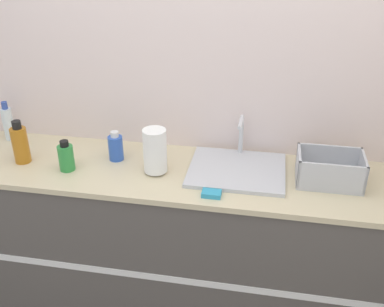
{
  "coord_description": "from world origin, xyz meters",
  "views": [
    {
      "loc": [
        0.5,
        -1.68,
        2.09
      ],
      "look_at": [
        0.15,
        0.25,
        1.05
      ],
      "focal_mm": 42.0,
      "sensor_mm": 36.0,
      "label": 1
    }
  ],
  "objects": [
    {
      "name": "sink",
      "position": [
        0.37,
        0.33,
        0.95
      ],
      "size": [
        0.49,
        0.41,
        0.24
      ],
      "color": "silver",
      "rests_on": "counter_cabinet"
    },
    {
      "name": "paper_towel_roll",
      "position": [
        -0.04,
        0.24,
        1.05
      ],
      "size": [
        0.12,
        0.12,
        0.24
      ],
      "color": "#4C4C51",
      "rests_on": "counter_cabinet"
    },
    {
      "name": "bottle_green",
      "position": [
        -0.49,
        0.19,
        1.01
      ],
      "size": [
        0.08,
        0.08,
        0.16
      ],
      "color": "#2D8C3D",
      "rests_on": "counter_cabinet"
    },
    {
      "name": "sponge",
      "position": [
        0.27,
        0.07,
        0.95
      ],
      "size": [
        0.09,
        0.06,
        0.02
      ],
      "color": "#3399BF",
      "rests_on": "counter_cabinet"
    },
    {
      "name": "bottle_clear",
      "position": [
        -0.97,
        0.46,
        1.04
      ],
      "size": [
        0.06,
        0.06,
        0.23
      ],
      "color": "silver",
      "rests_on": "counter_cabinet"
    },
    {
      "name": "dish_rack",
      "position": [
        0.82,
        0.3,
        0.99
      ],
      "size": [
        0.31,
        0.21,
        0.15
      ],
      "color": "#B7BABF",
      "rests_on": "counter_cabinet"
    },
    {
      "name": "bottle_blue",
      "position": [
        -0.28,
        0.34,
        1.0
      ],
      "size": [
        0.08,
        0.08,
        0.16
      ],
      "color": "#2D56B7",
      "rests_on": "counter_cabinet"
    },
    {
      "name": "bottle_amber",
      "position": [
        -0.76,
        0.22,
        1.04
      ],
      "size": [
        0.08,
        0.08,
        0.23
      ],
      "color": "#B26B19",
      "rests_on": "counter_cabinet"
    },
    {
      "name": "wall_back",
      "position": [
        0.0,
        0.59,
        1.3
      ],
      "size": [
        4.82,
        0.06,
        2.6
      ],
      "color": "silver",
      "rests_on": "ground_plane"
    },
    {
      "name": "counter_cabinet",
      "position": [
        0.0,
        0.28,
        0.47
      ],
      "size": [
        2.45,
        0.58,
        0.93
      ],
      "color": "#514C47",
      "rests_on": "ground_plane"
    }
  ]
}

